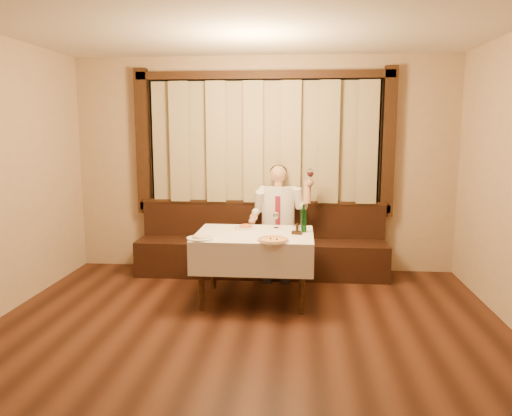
# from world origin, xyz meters

# --- Properties ---
(room) EXTENTS (5.01, 6.01, 2.81)m
(room) POSITION_xyz_m (-0.00, 0.97, 1.50)
(room) COLOR black
(room) RESTS_ON ground
(banquette) EXTENTS (3.20, 0.61, 0.94)m
(banquette) POSITION_xyz_m (0.00, 2.72, 0.31)
(banquette) COLOR black
(banquette) RESTS_ON ground
(dining_table) EXTENTS (1.27, 0.97, 0.76)m
(dining_table) POSITION_xyz_m (0.00, 1.70, 0.65)
(dining_table) COLOR black
(dining_table) RESTS_ON ground
(pizza) EXTENTS (0.32, 0.32, 0.03)m
(pizza) POSITION_xyz_m (0.22, 1.32, 0.77)
(pizza) COLOR white
(pizza) RESTS_ON dining_table
(pasta_red) EXTENTS (0.25, 0.25, 0.09)m
(pasta_red) POSITION_xyz_m (-0.12, 1.96, 0.79)
(pasta_red) COLOR white
(pasta_red) RESTS_ON dining_table
(pasta_cream) EXTENTS (0.28, 0.28, 0.10)m
(pasta_cream) POSITION_xyz_m (-0.52, 1.36, 0.80)
(pasta_cream) COLOR white
(pasta_cream) RESTS_ON dining_table
(green_bottle) EXTENTS (0.07, 0.07, 0.31)m
(green_bottle) POSITION_xyz_m (0.53, 1.80, 0.89)
(green_bottle) COLOR #0E4515
(green_bottle) RESTS_ON dining_table
(table_wine_glass) EXTENTS (0.07, 0.07, 0.18)m
(table_wine_glass) POSITION_xyz_m (0.22, 2.00, 0.89)
(table_wine_glass) COLOR white
(table_wine_glass) RESTS_ON dining_table
(cruet_caddy) EXTENTS (0.12, 0.08, 0.12)m
(cruet_caddy) POSITION_xyz_m (0.46, 1.68, 0.80)
(cruet_caddy) COLOR black
(cruet_caddy) RESTS_ON dining_table
(seated_man) EXTENTS (0.78, 0.58, 1.42)m
(seated_man) POSITION_xyz_m (0.22, 2.63, 0.83)
(seated_man) COLOR black
(seated_man) RESTS_ON ground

